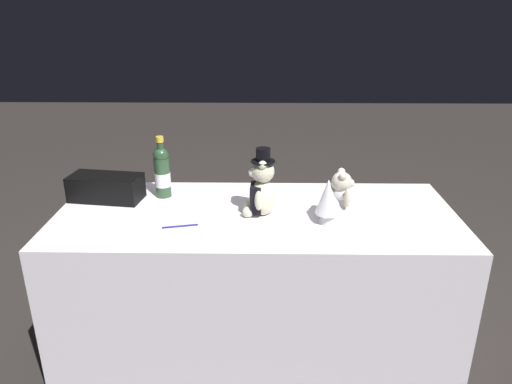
# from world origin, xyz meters

# --- Properties ---
(ground_plane) EXTENTS (12.00, 12.00, 0.00)m
(ground_plane) POSITION_xyz_m (0.00, 0.00, 0.00)
(ground_plane) COLOR #2D2826
(reception_table) EXTENTS (1.80, 0.76, 0.70)m
(reception_table) POSITION_xyz_m (0.00, 0.00, 0.35)
(reception_table) COLOR white
(reception_table) RESTS_ON ground_plane
(teddy_bear_groom) EXTENTS (0.15, 0.16, 0.31)m
(teddy_bear_groom) POSITION_xyz_m (0.02, -0.02, 0.82)
(teddy_bear_groom) COLOR beige
(teddy_bear_groom) RESTS_ON reception_table
(teddy_bear_bride) EXTENTS (0.21, 0.17, 0.24)m
(teddy_bear_bride) POSITION_xyz_m (0.35, -0.10, 0.81)
(teddy_bear_bride) COLOR white
(teddy_bear_bride) RESTS_ON reception_table
(champagne_bottle) EXTENTS (0.08, 0.08, 0.30)m
(champagne_bottle) POSITION_xyz_m (-0.45, 0.19, 0.83)
(champagne_bottle) COLOR #2A482C
(champagne_bottle) RESTS_ON reception_table
(signing_pen) EXTENTS (0.15, 0.04, 0.01)m
(signing_pen) POSITION_xyz_m (-0.31, -0.15, 0.71)
(signing_pen) COLOR navy
(signing_pen) RESTS_ON reception_table
(gift_case_black) EXTENTS (0.36, 0.20, 0.12)m
(gift_case_black) POSITION_xyz_m (-0.72, 0.15, 0.76)
(gift_case_black) COLOR black
(gift_case_black) RESTS_ON reception_table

